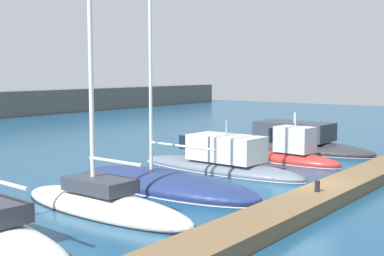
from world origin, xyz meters
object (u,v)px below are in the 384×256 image
(sailboat_navy_third, at_px, (164,183))
(motorboat_red_fifth, at_px, (292,154))
(sailboat_ivory_second, at_px, (103,202))
(motorboat_slate_fourth, at_px, (220,162))
(motorboat_charcoal_sixth, at_px, (296,143))
(dock_bollard, at_px, (317,186))

(sailboat_navy_third, xyz_separation_m, motorboat_red_fifth, (9.69, -1.42, 0.27))
(sailboat_navy_third, distance_m, motorboat_red_fifth, 9.80)
(sailboat_ivory_second, bearing_deg, motorboat_slate_fourth, -80.98)
(motorboat_slate_fourth, relative_size, motorboat_red_fifth, 1.62)
(sailboat_ivory_second, xyz_separation_m, sailboat_navy_third, (4.46, 0.77, -0.14))
(sailboat_navy_third, xyz_separation_m, motorboat_charcoal_sixth, (14.32, 0.57, 0.25))
(sailboat_ivory_second, relative_size, sailboat_navy_third, 1.12)
(sailboat_ivory_second, relative_size, motorboat_slate_fourth, 1.68)
(sailboat_navy_third, distance_m, motorboat_charcoal_sixth, 14.33)
(motorboat_slate_fourth, bearing_deg, motorboat_red_fifth, -109.57)
(motorboat_red_fifth, relative_size, motorboat_charcoal_sixth, 0.60)
(sailboat_ivory_second, bearing_deg, dock_bollard, -133.62)
(motorboat_red_fifth, xyz_separation_m, dock_bollard, (-8.31, -5.29, 0.23))
(dock_bollard, bearing_deg, sailboat_ivory_second, 134.58)
(motorboat_slate_fourth, distance_m, motorboat_red_fifth, 4.96)
(sailboat_ivory_second, height_order, dock_bollard, sailboat_ivory_second)
(motorboat_charcoal_sixth, xyz_separation_m, dock_bollard, (-12.93, -7.28, 0.25))
(motorboat_red_fifth, distance_m, dock_bollard, 9.85)
(sailboat_navy_third, xyz_separation_m, motorboat_slate_fourth, (5.09, 0.44, 0.24))
(dock_bollard, bearing_deg, motorboat_red_fifth, 32.49)
(sailboat_ivory_second, distance_m, sailboat_navy_third, 4.53)
(motorboat_slate_fourth, xyz_separation_m, dock_bollard, (-3.71, -7.15, 0.26))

